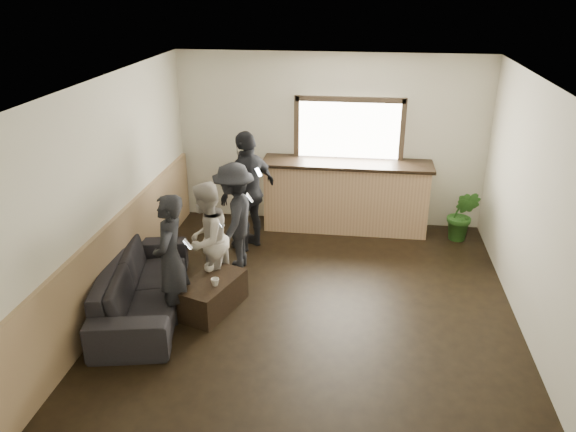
# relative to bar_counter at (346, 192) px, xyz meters

# --- Properties ---
(ground) EXTENTS (5.00, 6.00, 0.01)m
(ground) POSITION_rel_bar_counter_xyz_m (-0.30, -2.70, -0.64)
(ground) COLOR black
(room_shell) EXTENTS (5.01, 6.01, 2.80)m
(room_shell) POSITION_rel_bar_counter_xyz_m (-1.04, -2.70, 0.83)
(room_shell) COLOR silver
(room_shell) RESTS_ON ground
(bar_counter) EXTENTS (2.70, 0.68, 2.13)m
(bar_counter) POSITION_rel_bar_counter_xyz_m (0.00, 0.00, 0.00)
(bar_counter) COLOR tan
(bar_counter) RESTS_ON ground
(sofa) EXTENTS (1.34, 2.42, 0.67)m
(sofa) POSITION_rel_bar_counter_xyz_m (-2.38, -2.84, -0.31)
(sofa) COLOR black
(sofa) RESTS_ON ground
(coffee_table) EXTENTS (0.78, 1.03, 0.41)m
(coffee_table) POSITION_rel_bar_counter_xyz_m (-1.54, -2.72, -0.44)
(coffee_table) COLOR black
(coffee_table) RESTS_ON ground
(cup_a) EXTENTS (0.13, 0.13, 0.10)m
(cup_a) POSITION_rel_bar_counter_xyz_m (-1.62, -2.50, -0.18)
(cup_a) COLOR silver
(cup_a) RESTS_ON coffee_table
(cup_b) EXTENTS (0.12, 0.12, 0.09)m
(cup_b) POSITION_rel_bar_counter_xyz_m (-1.45, -2.84, -0.19)
(cup_b) COLOR silver
(cup_b) RESTS_ON coffee_table
(potted_plant) EXTENTS (0.57, 0.52, 0.85)m
(potted_plant) POSITION_rel_bar_counter_xyz_m (1.83, -0.23, -0.21)
(potted_plant) COLOR #2D6623
(potted_plant) RESTS_ON ground
(person_a) EXTENTS (0.48, 0.61, 1.61)m
(person_a) POSITION_rel_bar_counter_xyz_m (-1.93, -2.99, 0.16)
(person_a) COLOR black
(person_a) RESTS_ON ground
(person_b) EXTENTS (0.74, 0.86, 1.53)m
(person_b) POSITION_rel_bar_counter_xyz_m (-1.68, -2.33, 0.12)
(person_b) COLOR #B7AFA5
(person_b) RESTS_ON ground
(person_c) EXTENTS (0.61, 1.03, 1.56)m
(person_c) POSITION_rel_bar_counter_xyz_m (-1.47, -1.62, 0.14)
(person_c) COLOR black
(person_c) RESTS_ON ground
(person_d) EXTENTS (0.95, 1.14, 1.83)m
(person_d) POSITION_rel_bar_counter_xyz_m (-1.43, -0.90, 0.27)
(person_d) COLOR black
(person_d) RESTS_ON ground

